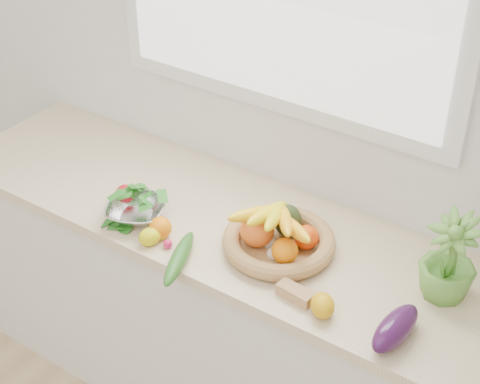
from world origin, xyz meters
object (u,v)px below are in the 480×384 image
Objects in this scene: fruit_basket at (278,236)px; colander_with_spinach at (136,207)px; eggplant at (395,328)px; potted_herb at (449,259)px; apple at (126,195)px; cucumber at (179,258)px.

fruit_basket reaches higher than colander_with_spinach.
colander_with_spinach is at bearing 178.66° from eggplant.
potted_herb is at bearing 10.58° from fruit_basket.
eggplant is 0.81× the size of colander_with_spinach.
apple is 0.39m from cucumber.
potted_herb reaches higher than fruit_basket.
potted_herb is at bearing 9.46° from apple.
cucumber is at bearing -155.41° from potted_herb.
eggplant reaches higher than apple.
cucumber is (0.36, -0.15, -0.01)m from apple.
potted_herb is at bearing 13.14° from colander_with_spinach.
potted_herb is (0.04, 0.26, 0.09)m from eggplant.
cucumber is at bearing -21.24° from colander_with_spinach.
fruit_basket is (-0.52, -0.10, -0.08)m from potted_herb.
fruit_basket is at bearing -169.42° from potted_herb.
eggplant is 0.51m from fruit_basket.
potted_herb is at bearing 80.75° from eggplant.
colander_with_spinach is (0.09, -0.05, 0.02)m from apple.
potted_herb is (1.09, 0.18, 0.10)m from apple.
eggplant is 0.28m from potted_herb.
potted_herb reaches higher than cucumber.
eggplant is at bearing 6.62° from cucumber.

